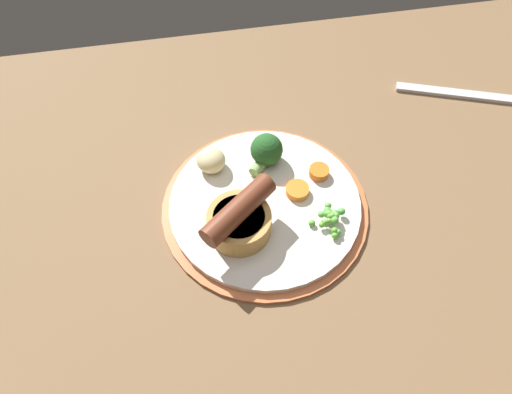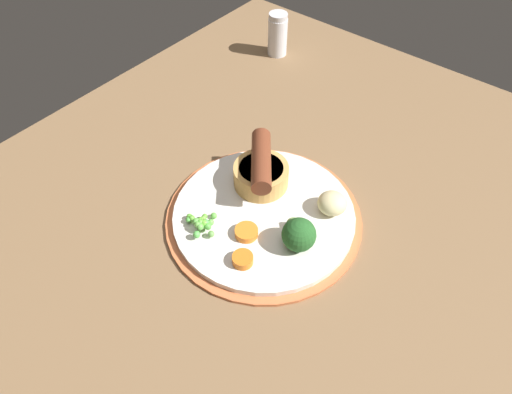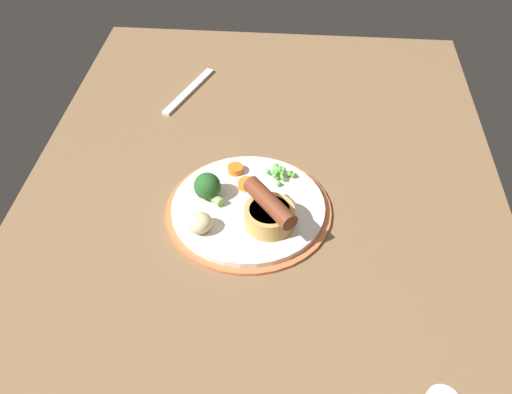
# 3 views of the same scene
# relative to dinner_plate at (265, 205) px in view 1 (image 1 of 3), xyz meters

# --- Properties ---
(dining_table) EXTENTS (1.10, 0.80, 0.03)m
(dining_table) POSITION_rel_dinner_plate_xyz_m (-0.05, 0.02, -0.02)
(dining_table) COLOR brown
(dining_table) RESTS_ON ground
(dinner_plate) EXTENTS (0.26, 0.26, 0.01)m
(dinner_plate) POSITION_rel_dinner_plate_xyz_m (0.00, 0.00, 0.00)
(dinner_plate) COLOR #CC6B3D
(dinner_plate) RESTS_ON dining_table
(sausage_pudding) EXTENTS (0.10, 0.09, 0.06)m
(sausage_pudding) POSITION_rel_dinner_plate_xyz_m (0.04, 0.04, 0.03)
(sausage_pudding) COLOR tan
(sausage_pudding) RESTS_ON dinner_plate
(pea_pile) EXTENTS (0.05, 0.05, 0.02)m
(pea_pile) POSITION_rel_dinner_plate_xyz_m (-0.07, 0.05, 0.02)
(pea_pile) COLOR #5BA735
(pea_pile) RESTS_ON dinner_plate
(broccoli_floret_near) EXTENTS (0.05, 0.05, 0.04)m
(broccoli_floret_near) POSITION_rel_dinner_plate_xyz_m (-0.01, -0.07, 0.03)
(broccoli_floret_near) COLOR #235623
(broccoli_floret_near) RESTS_ON dinner_plate
(potato_chunk_0) EXTENTS (0.05, 0.05, 0.03)m
(potato_chunk_0) POSITION_rel_dinner_plate_xyz_m (0.06, -0.07, 0.02)
(potato_chunk_0) COLOR beige
(potato_chunk_0) RESTS_ON dinner_plate
(carrot_slice_0) EXTENTS (0.03, 0.03, 0.01)m
(carrot_slice_0) POSITION_rel_dinner_plate_xyz_m (-0.08, -0.03, 0.01)
(carrot_slice_0) COLOR orange
(carrot_slice_0) RESTS_ON dinner_plate
(carrot_slice_1) EXTENTS (0.04, 0.04, 0.01)m
(carrot_slice_1) POSITION_rel_dinner_plate_xyz_m (-0.04, -0.01, 0.01)
(carrot_slice_1) COLOR orange
(carrot_slice_1) RESTS_ON dinner_plate
(fork) EXTENTS (0.17, 0.08, 0.01)m
(fork) POSITION_rel_dinner_plate_xyz_m (-0.33, -0.15, -0.00)
(fork) COLOR silver
(fork) RESTS_ON dining_table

